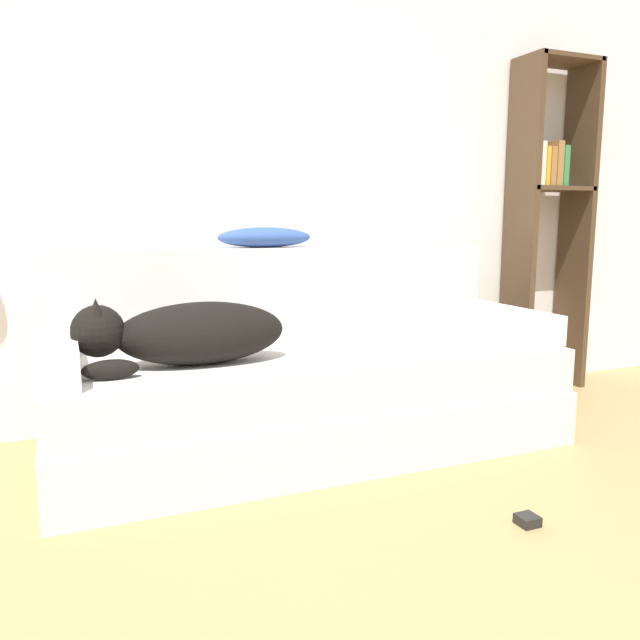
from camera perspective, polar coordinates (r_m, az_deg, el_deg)
wall_back at (r=3.23m, az=-6.35°, el=15.33°), size 7.70×0.06×2.70m
couch at (r=2.78m, az=-0.76°, el=-7.29°), size 2.20×0.88×0.44m
couch_backrest at (r=3.03m, az=-3.36°, el=2.54°), size 2.16×0.15×0.43m
couch_arm_left at (r=2.52m, az=-22.96°, el=-2.95°), size 0.15×0.69×0.14m
couch_arm_right at (r=3.22m, az=16.46°, el=-0.09°), size 0.15×0.69×0.14m
dog at (r=2.48m, az=-12.20°, el=-1.18°), size 0.82×0.30×0.27m
laptop at (r=2.69m, az=2.46°, el=-2.79°), size 0.39×0.28×0.02m
throw_pillow at (r=3.00m, az=-5.02°, el=7.53°), size 0.46×0.17×0.09m
bookshelf at (r=3.92m, az=20.18°, el=9.64°), size 0.45×0.26×1.90m
power_adapter at (r=2.27m, az=18.44°, el=-16.97°), size 0.07×0.07×0.03m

